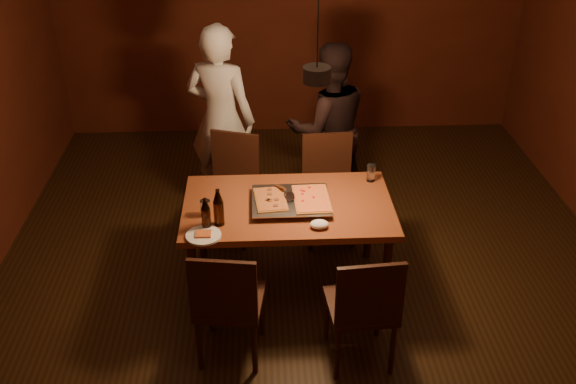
{
  "coord_description": "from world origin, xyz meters",
  "views": [
    {
      "loc": [
        -0.37,
        -3.82,
        3.15
      ],
      "look_at": [
        -0.18,
        0.09,
        0.85
      ],
      "focal_mm": 40.0,
      "sensor_mm": 36.0,
      "label": 1
    }
  ],
  "objects_px": {
    "dining_table": "(288,213)",
    "diner_dark": "(328,128)",
    "chair_near_right": "(365,302)",
    "pendant_lamp": "(317,73)",
    "beer_bottle_b": "(218,207)",
    "diner_white": "(221,119)",
    "beer_bottle_a": "(206,213)",
    "chair_far_right": "(328,178)",
    "plate_slice": "(203,235)",
    "pizza_tray": "(291,202)",
    "chair_far_left": "(232,176)",
    "chair_near_left": "(227,297)"
  },
  "relations": [
    {
      "from": "chair_near_right",
      "to": "chair_near_left",
      "type": "bearing_deg",
      "value": 169.35
    },
    {
      "from": "plate_slice",
      "to": "chair_far_left",
      "type": "bearing_deg",
      "value": 83.13
    },
    {
      "from": "pizza_tray",
      "to": "dining_table",
      "type": "bearing_deg",
      "value": 140.8
    },
    {
      "from": "chair_far_left",
      "to": "chair_near_right",
      "type": "relative_size",
      "value": 1.1
    },
    {
      "from": "chair_far_right",
      "to": "pendant_lamp",
      "type": "relative_size",
      "value": 0.44
    },
    {
      "from": "dining_table",
      "to": "diner_dark",
      "type": "height_order",
      "value": "diner_dark"
    },
    {
      "from": "dining_table",
      "to": "beer_bottle_a",
      "type": "distance_m",
      "value": 0.66
    },
    {
      "from": "dining_table",
      "to": "diner_dark",
      "type": "xyz_separation_m",
      "value": [
        0.42,
        1.23,
        0.1
      ]
    },
    {
      "from": "chair_near_right",
      "to": "chair_far_left",
      "type": "bearing_deg",
      "value": 112.8
    },
    {
      "from": "chair_far_right",
      "to": "diner_white",
      "type": "bearing_deg",
      "value": -33.94
    },
    {
      "from": "chair_near_left",
      "to": "diner_white",
      "type": "distance_m",
      "value": 2.07
    },
    {
      "from": "plate_slice",
      "to": "diner_white",
      "type": "relative_size",
      "value": 0.14
    },
    {
      "from": "beer_bottle_a",
      "to": "diner_white",
      "type": "relative_size",
      "value": 0.14
    },
    {
      "from": "pizza_tray",
      "to": "pendant_lamp",
      "type": "bearing_deg",
      "value": -21.16
    },
    {
      "from": "chair_far_left",
      "to": "beer_bottle_b",
      "type": "height_order",
      "value": "beer_bottle_b"
    },
    {
      "from": "chair_far_left",
      "to": "diner_white",
      "type": "xyz_separation_m",
      "value": [
        -0.09,
        0.47,
        0.32
      ]
    },
    {
      "from": "chair_near_right",
      "to": "pendant_lamp",
      "type": "height_order",
      "value": "pendant_lamp"
    },
    {
      "from": "beer_bottle_a",
      "to": "beer_bottle_b",
      "type": "bearing_deg",
      "value": 26.69
    },
    {
      "from": "diner_dark",
      "to": "chair_near_right",
      "type": "bearing_deg",
      "value": 81.36
    },
    {
      "from": "chair_far_right",
      "to": "beer_bottle_b",
      "type": "bearing_deg",
      "value": 45.96
    },
    {
      "from": "beer_bottle_b",
      "to": "pendant_lamp",
      "type": "relative_size",
      "value": 0.25
    },
    {
      "from": "beer_bottle_b",
      "to": "pendant_lamp",
      "type": "bearing_deg",
      "value": 12.9
    },
    {
      "from": "chair_far_right",
      "to": "beer_bottle_a",
      "type": "xyz_separation_m",
      "value": [
        -0.94,
        -1.04,
        0.33
      ]
    },
    {
      "from": "dining_table",
      "to": "beer_bottle_b",
      "type": "height_order",
      "value": "beer_bottle_b"
    },
    {
      "from": "pendant_lamp",
      "to": "chair_far_right",
      "type": "bearing_deg",
      "value": 76.75
    },
    {
      "from": "chair_near_right",
      "to": "plate_slice",
      "type": "height_order",
      "value": "chair_near_right"
    },
    {
      "from": "pendant_lamp",
      "to": "beer_bottle_a",
      "type": "bearing_deg",
      "value": -165.43
    },
    {
      "from": "dining_table",
      "to": "diner_white",
      "type": "bearing_deg",
      "value": 112.23
    },
    {
      "from": "chair_far_right",
      "to": "plate_slice",
      "type": "relative_size",
      "value": 2.07
    },
    {
      "from": "beer_bottle_b",
      "to": "pendant_lamp",
      "type": "distance_m",
      "value": 1.1
    },
    {
      "from": "dining_table",
      "to": "diner_dark",
      "type": "bearing_deg",
      "value": 71.26
    },
    {
      "from": "beer_bottle_a",
      "to": "plate_slice",
      "type": "bearing_deg",
      "value": -98.37
    },
    {
      "from": "chair_near_right",
      "to": "diner_white",
      "type": "relative_size",
      "value": 0.28
    },
    {
      "from": "beer_bottle_b",
      "to": "pizza_tray",
      "type": "bearing_deg",
      "value": 24.0
    },
    {
      "from": "dining_table",
      "to": "chair_near_left",
      "type": "height_order",
      "value": "chair_near_left"
    },
    {
      "from": "pizza_tray",
      "to": "plate_slice",
      "type": "relative_size",
      "value": 2.34
    },
    {
      "from": "dining_table",
      "to": "beer_bottle_a",
      "type": "relative_size",
      "value": 6.47
    },
    {
      "from": "beer_bottle_a",
      "to": "chair_far_right",
      "type": "bearing_deg",
      "value": 47.85
    },
    {
      "from": "beer_bottle_a",
      "to": "chair_near_left",
      "type": "bearing_deg",
      "value": -73.4
    },
    {
      "from": "chair_near_right",
      "to": "beer_bottle_b",
      "type": "distance_m",
      "value": 1.15
    },
    {
      "from": "plate_slice",
      "to": "diner_white",
      "type": "bearing_deg",
      "value": 88.23
    },
    {
      "from": "pizza_tray",
      "to": "diner_dark",
      "type": "distance_m",
      "value": 1.31
    },
    {
      "from": "chair_near_left",
      "to": "pendant_lamp",
      "type": "bearing_deg",
      "value": 56.19
    },
    {
      "from": "chair_far_left",
      "to": "chair_far_right",
      "type": "distance_m",
      "value": 0.81
    },
    {
      "from": "dining_table",
      "to": "chair_near_right",
      "type": "height_order",
      "value": "chair_near_right"
    },
    {
      "from": "chair_far_right",
      "to": "chair_near_left",
      "type": "height_order",
      "value": "same"
    },
    {
      "from": "beer_bottle_a",
      "to": "diner_dark",
      "type": "distance_m",
      "value": 1.8
    },
    {
      "from": "chair_far_left",
      "to": "diner_white",
      "type": "bearing_deg",
      "value": -60.01
    },
    {
      "from": "dining_table",
      "to": "plate_slice",
      "type": "distance_m",
      "value": 0.7
    },
    {
      "from": "chair_far_right",
      "to": "diner_white",
      "type": "distance_m",
      "value": 1.09
    }
  ]
}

